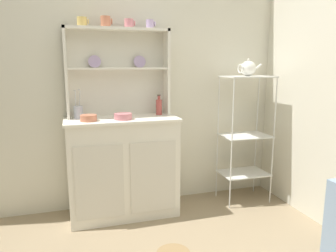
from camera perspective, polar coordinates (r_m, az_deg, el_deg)
name	(u,v)px	position (r m, az deg, el deg)	size (l,w,h in m)	color
wall_back	(116,77)	(3.05, -9.29, 8.65)	(3.84, 0.05, 2.50)	silver
hutch_cabinet	(123,166)	(2.94, -8.01, -7.05)	(0.98, 0.45, 0.90)	white
hutch_shelf_unit	(118,66)	(2.96, -8.98, 10.49)	(0.92, 0.18, 0.78)	silver
bakers_rack	(245,128)	(3.24, 13.63, -0.34)	(0.47, 0.32, 1.25)	silver
cup_gold_0	(82,22)	(2.91, -15.05, 17.51)	(0.10, 0.08, 0.08)	#DBB760
cup_terracotta_1	(106,22)	(2.93, -11.04, 17.79)	(0.10, 0.08, 0.09)	#C67556
cup_rose_2	(129,23)	(2.95, -6.95, 17.70)	(0.09, 0.08, 0.08)	#D17A84
cup_lilac_3	(150,24)	(2.99, -3.20, 17.68)	(0.08, 0.07, 0.08)	#B79ECC
bowl_mixing_large	(89,118)	(2.73, -13.98, 1.40)	(0.14, 0.14, 0.05)	#C67556
bowl_floral_medium	(123,116)	(2.76, -8.04, 1.72)	(0.15, 0.15, 0.05)	#D17A84
jam_bottle	(159,107)	(2.98, -1.63, 3.49)	(0.06, 0.06, 0.19)	#B74C47
utensil_jar	(78,112)	(2.87, -15.69, 2.44)	(0.08, 0.08, 0.25)	#B2B7C6
porcelain_teapot	(248,68)	(3.18, 14.08, 9.94)	(0.23, 0.14, 0.17)	white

